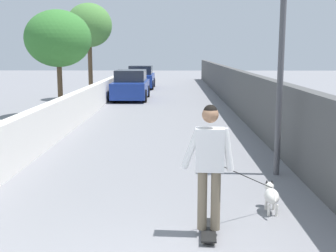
% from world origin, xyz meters
% --- Properties ---
extents(ground_plane, '(80.00, 80.00, 0.00)m').
position_xyz_m(ground_plane, '(14.00, 0.00, 0.00)').
color(ground_plane, gray).
extents(wall_left, '(48.00, 0.30, 1.10)m').
position_xyz_m(wall_left, '(12.00, 3.02, 0.55)').
color(wall_left, silver).
rests_on(wall_left, ground).
extents(fence_right, '(48.00, 0.30, 1.73)m').
position_xyz_m(fence_right, '(12.00, -3.02, 0.87)').
color(fence_right, '#4C4C4C').
rests_on(fence_right, ground).
extents(tree_left_near, '(2.49, 2.49, 4.03)m').
position_xyz_m(tree_left_near, '(13.00, 3.99, 2.96)').
color(tree_left_near, brown).
rests_on(tree_left_near, ground).
extents(tree_left_far, '(2.33, 2.33, 4.91)m').
position_xyz_m(tree_left_far, '(19.00, 3.96, 3.78)').
color(tree_left_far, brown).
rests_on(tree_left_far, ground).
extents(lamp_post, '(0.36, 0.36, 4.03)m').
position_xyz_m(lamp_post, '(5.07, -2.47, 2.79)').
color(lamp_post, '#4C4C51').
rests_on(lamp_post, ground).
extents(skateboard, '(0.81, 0.25, 0.08)m').
position_xyz_m(skateboard, '(2.09, -0.85, 0.07)').
color(skateboard, black).
rests_on(skateboard, ground).
extents(person_skateboarder, '(0.24, 0.71, 1.72)m').
position_xyz_m(person_skateboarder, '(2.09, -0.85, 1.09)').
color(person_skateboarder, '#726651').
rests_on(person_skateboarder, skateboard).
extents(dog, '(1.20, 1.18, 1.06)m').
position_xyz_m(dog, '(2.96, -1.90, 0.27)').
color(dog, white).
rests_on(dog, ground).
extents(car_near, '(4.07, 1.80, 1.54)m').
position_xyz_m(car_near, '(19.05, 1.87, 0.71)').
color(car_near, navy).
rests_on(car_near, ground).
extents(car_far, '(3.94, 1.80, 1.54)m').
position_xyz_m(car_far, '(26.10, 1.87, 0.71)').
color(car_far, navy).
rests_on(car_far, ground).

